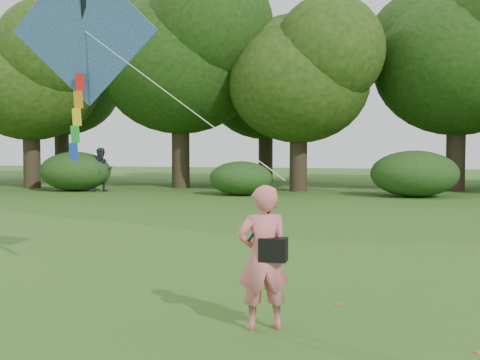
# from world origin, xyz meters

# --- Properties ---
(ground) EXTENTS (100.00, 100.00, 0.00)m
(ground) POSITION_xyz_m (0.00, 0.00, 0.00)
(ground) COLOR #265114
(ground) RESTS_ON ground
(man_kite_flyer) EXTENTS (0.69, 0.59, 1.61)m
(man_kite_flyer) POSITION_xyz_m (0.54, -0.77, 0.80)
(man_kite_flyer) COLOR #E76C74
(man_kite_flyer) RESTS_ON ground
(bystander_left) EXTENTS (1.19, 1.10, 1.98)m
(bystander_left) POSITION_xyz_m (-10.55, 17.58, 0.99)
(bystander_left) COLOR #2B3039
(bystander_left) RESTS_ON ground
(crossbody_bag) EXTENTS (0.43, 0.20, 0.68)m
(crossbody_bag) POSITION_xyz_m (0.66, -0.80, 0.91)
(crossbody_bag) COLOR black
(crossbody_bag) RESTS_ON ground
(flying_kite) EXTENTS (4.43, 2.15, 3.19)m
(flying_kite) POSITION_xyz_m (-2.51, 0.99, 3.69)
(flying_kite) COLOR #2956B1
(flying_kite) RESTS_ON ground
(tree_line) EXTENTS (54.70, 15.30, 9.48)m
(tree_line) POSITION_xyz_m (1.67, 22.88, 5.60)
(tree_line) COLOR #3A2D1E
(tree_line) RESTS_ON ground
(shrub_band) EXTENTS (39.15, 3.22, 1.88)m
(shrub_band) POSITION_xyz_m (-0.72, 17.60, 0.86)
(shrub_band) COLOR #264919
(shrub_band) RESTS_ON ground
(fallen_leaves) EXTENTS (11.09, 15.40, 0.01)m
(fallen_leaves) POSITION_xyz_m (1.78, 3.73, 0.01)
(fallen_leaves) COLOR brown
(fallen_leaves) RESTS_ON ground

